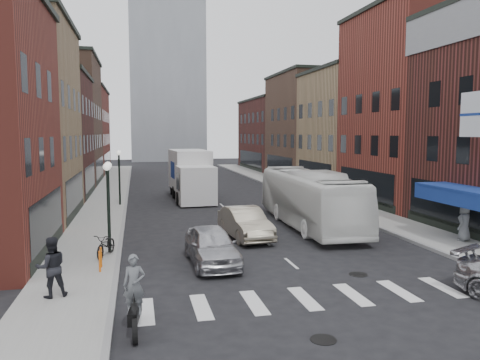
% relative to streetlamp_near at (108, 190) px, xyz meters
% --- Properties ---
extents(ground, '(160.00, 160.00, 0.00)m').
position_rel_streetlamp_near_xyz_m(ground, '(7.40, -4.00, -2.91)').
color(ground, black).
rests_on(ground, ground).
extents(sidewalk_left, '(3.00, 74.00, 0.15)m').
position_rel_streetlamp_near_xyz_m(sidewalk_left, '(-1.10, 18.00, -2.84)').
color(sidewalk_left, gray).
rests_on(sidewalk_left, ground).
extents(sidewalk_right, '(3.00, 74.00, 0.15)m').
position_rel_streetlamp_near_xyz_m(sidewalk_right, '(15.90, 18.00, -2.84)').
color(sidewalk_right, gray).
rests_on(sidewalk_right, ground).
extents(curb_left, '(0.20, 74.00, 0.16)m').
position_rel_streetlamp_near_xyz_m(curb_left, '(0.40, 18.00, -2.91)').
color(curb_left, gray).
rests_on(curb_left, ground).
extents(curb_right, '(0.20, 74.00, 0.16)m').
position_rel_streetlamp_near_xyz_m(curb_right, '(14.40, 18.00, -2.91)').
color(curb_right, gray).
rests_on(curb_right, ground).
extents(crosswalk_stripes, '(12.00, 2.20, 0.01)m').
position_rel_streetlamp_near_xyz_m(crosswalk_stripes, '(7.40, -7.00, -2.91)').
color(crosswalk_stripes, silver).
rests_on(crosswalk_stripes, ground).
extents(bldg_left_mid_b, '(10.30, 10.20, 10.30)m').
position_rel_streetlamp_near_xyz_m(bldg_left_mid_b, '(-7.59, 20.00, 2.24)').
color(bldg_left_mid_b, '#3F1C16').
rests_on(bldg_left_mid_b, ground).
extents(bldg_left_far_a, '(10.30, 12.20, 13.30)m').
position_rel_streetlamp_near_xyz_m(bldg_left_far_a, '(-7.59, 31.00, 3.74)').
color(bldg_left_far_a, brown).
rests_on(bldg_left_far_a, ground).
extents(bldg_left_far_b, '(10.30, 16.20, 11.30)m').
position_rel_streetlamp_near_xyz_m(bldg_left_far_b, '(-7.59, 45.00, 2.74)').
color(bldg_left_far_b, maroon).
rests_on(bldg_left_far_b, ground).
extents(bldg_right_mid_a, '(10.30, 10.20, 14.30)m').
position_rel_streetlamp_near_xyz_m(bldg_right_mid_a, '(22.40, 10.00, 4.24)').
color(bldg_right_mid_a, maroon).
rests_on(bldg_right_mid_a, ground).
extents(bldg_right_mid_b, '(10.30, 10.20, 11.30)m').
position_rel_streetlamp_near_xyz_m(bldg_right_mid_b, '(22.39, 20.00, 2.74)').
color(bldg_right_mid_b, '#9C7B56').
rests_on(bldg_right_mid_b, ground).
extents(bldg_right_far_a, '(10.30, 12.20, 12.30)m').
position_rel_streetlamp_near_xyz_m(bldg_right_far_a, '(22.39, 31.00, 3.24)').
color(bldg_right_far_a, brown).
rests_on(bldg_right_far_a, ground).
extents(bldg_right_far_b, '(10.30, 16.20, 10.30)m').
position_rel_streetlamp_near_xyz_m(bldg_right_far_b, '(22.39, 45.00, 2.24)').
color(bldg_right_far_b, '#3F1C16').
rests_on(bldg_right_far_b, ground).
extents(awning_blue, '(1.80, 5.00, 0.78)m').
position_rel_streetlamp_near_xyz_m(awning_blue, '(16.33, -1.50, -0.28)').
color(awning_blue, navy).
rests_on(awning_blue, ground).
extents(distant_tower, '(14.00, 14.00, 50.00)m').
position_rel_streetlamp_near_xyz_m(distant_tower, '(7.40, 74.00, 22.09)').
color(distant_tower, '#9399A0').
rests_on(distant_tower, ground).
extents(streetlamp_near, '(0.32, 1.22, 4.11)m').
position_rel_streetlamp_near_xyz_m(streetlamp_near, '(0.00, 0.00, 0.00)').
color(streetlamp_near, black).
rests_on(streetlamp_near, ground).
extents(streetlamp_far, '(0.32, 1.22, 4.11)m').
position_rel_streetlamp_near_xyz_m(streetlamp_far, '(0.00, 14.00, 0.00)').
color(streetlamp_far, black).
rests_on(streetlamp_far, ground).
extents(bike_rack, '(0.08, 0.68, 0.80)m').
position_rel_streetlamp_near_xyz_m(bike_rack, '(-0.20, -2.70, -2.36)').
color(bike_rack, '#D8590C').
rests_on(bike_rack, sidewalk_left).
extents(box_truck, '(3.08, 9.22, 3.96)m').
position_rel_streetlamp_near_xyz_m(box_truck, '(5.53, 16.55, -0.96)').
color(box_truck, silver).
rests_on(box_truck, ground).
extents(motorcycle_rider, '(0.63, 2.13, 2.17)m').
position_rel_streetlamp_near_xyz_m(motorcycle_rider, '(1.10, -8.48, -1.90)').
color(motorcycle_rider, black).
rests_on(motorcycle_rider, ground).
extents(transit_bus, '(3.08, 11.75, 3.25)m').
position_rel_streetlamp_near_xyz_m(transit_bus, '(10.90, 4.19, -1.29)').
color(transit_bus, white).
rests_on(transit_bus, ground).
extents(sedan_left_near, '(2.00, 4.65, 1.56)m').
position_rel_streetlamp_near_xyz_m(sedan_left_near, '(4.17, -2.35, -2.13)').
color(sedan_left_near, '#B6B6BB').
rests_on(sedan_left_near, ground).
extents(sedan_left_far, '(2.11, 4.91, 1.57)m').
position_rel_streetlamp_near_xyz_m(sedan_left_far, '(6.60, 2.00, -2.13)').
color(sedan_left_far, '#BAAF97').
rests_on(sedan_left_far, ground).
extents(parked_bicycle, '(1.20, 2.00, 0.99)m').
position_rel_streetlamp_near_xyz_m(parked_bicycle, '(-0.10, -0.72, -2.27)').
color(parked_bicycle, black).
rests_on(parked_bicycle, sidewalk_left).
extents(ped_left_solo, '(1.07, 0.80, 1.95)m').
position_rel_streetlamp_near_xyz_m(ped_left_solo, '(-1.49, -5.48, -1.79)').
color(ped_left_solo, black).
rests_on(ped_left_solo, sidewalk_left).
extents(ped_right_c, '(1.07, 0.95, 1.84)m').
position_rel_streetlamp_near_xyz_m(ped_right_c, '(16.70, -1.55, -1.84)').
color(ped_right_c, slate).
rests_on(ped_right_c, sidewalk_right).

